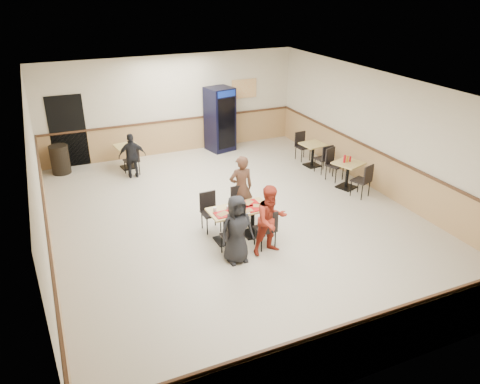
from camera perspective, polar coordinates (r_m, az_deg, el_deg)
name	(u,v)px	position (r m, az deg, el deg)	size (l,w,h in m)	color
ground	(237,219)	(10.77, -0.39, -3.33)	(10.00, 10.00, 0.00)	beige
room_shell	(259,151)	(13.34, 2.29, 5.07)	(10.00, 10.00, 10.00)	silver
main_table	(239,218)	(9.82, -0.11, -3.24)	(1.31, 0.68, 0.69)	black
main_chairs	(237,220)	(9.82, -0.35, -3.40)	(1.18, 1.54, 0.88)	black
diner_woman_left	(237,229)	(8.93, -0.39, -4.59)	(0.68, 0.44, 1.39)	black
diner_woman_right	(271,220)	(9.21, 3.79, -3.44)	(0.71, 0.55, 1.45)	maroon
diner_man_opposite	(241,188)	(10.48, 0.14, 0.50)	(0.56, 0.37, 1.53)	#4E3021
lone_diner	(132,156)	(13.12, -12.99, 4.32)	(0.74, 0.31, 1.25)	black
tabletop_clutter	(241,209)	(9.66, 0.12, -2.05)	(1.14, 0.64, 0.12)	#AD0B0D
side_table_near	(348,171)	(12.49, 12.99, 2.51)	(0.85, 0.85, 0.71)	black
side_table_near_chair_south	(361,180)	(12.09, 14.54, 1.46)	(0.42, 0.42, 0.90)	black
side_table_near_chair_north	(335,165)	(12.92, 11.52, 3.30)	(0.42, 0.42, 0.90)	black
side_table_far	(313,151)	(13.80, 8.87, 4.93)	(0.69, 0.69, 0.68)	black
side_table_far_chair_south	(323,158)	(13.38, 10.09, 4.10)	(0.40, 0.40, 0.86)	black
side_table_far_chair_north	(303,146)	(14.24, 7.71, 5.54)	(0.40, 0.40, 0.86)	black
condiment_caddy	(347,159)	(12.39, 12.88, 3.96)	(0.23, 0.06, 0.20)	#B20C17
back_table	(127,153)	(13.89, -13.57, 4.65)	(0.72, 0.72, 0.68)	black
back_table_chair_lone	(131,160)	(13.39, -13.11, 3.84)	(0.40, 0.40, 0.86)	black
pepsi_cooler	(220,119)	(14.85, -2.46, 8.85)	(0.90, 0.90, 2.00)	black
trash_bin	(60,159)	(14.08, -21.09, 3.72)	(0.52, 0.52, 0.82)	black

